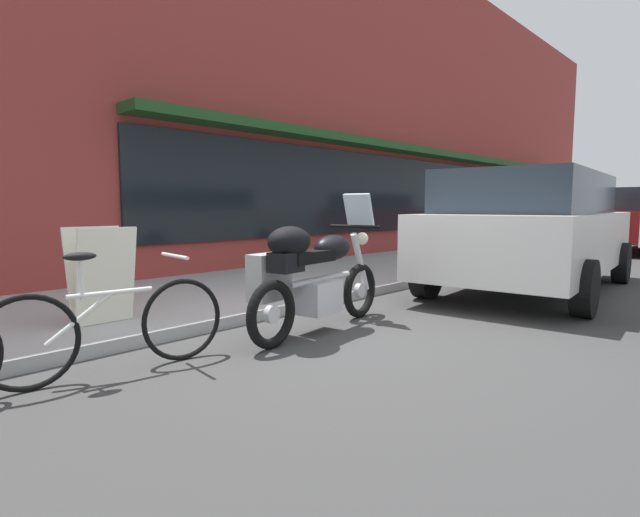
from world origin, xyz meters
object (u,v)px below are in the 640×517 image
touring_motorcycle (310,273)px  parked_bicycle (111,326)px  parked_minivan (533,229)px  sandwich_board_sign (101,275)px

touring_motorcycle → parked_bicycle: size_ratio=1.21×
touring_motorcycle → parked_minivan: (4.01, -0.68, 0.32)m
parked_minivan → parked_bicycle: bearing=170.9°
touring_motorcycle → parked_bicycle: (-1.86, 0.25, -0.23)m
touring_motorcycle → sandwich_board_sign: bearing=134.4°
parked_minivan → sandwich_board_sign: bearing=158.6°
parked_bicycle → sandwich_board_sign: sandwich_board_sign is taller
touring_motorcycle → sandwich_board_sign: touring_motorcycle is taller
touring_motorcycle → parked_bicycle: 1.89m
parked_minivan → sandwich_board_sign: size_ratio=5.40×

